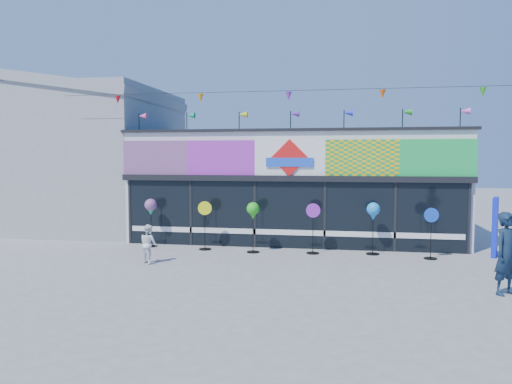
% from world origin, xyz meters
% --- Properties ---
extents(ground, '(80.00, 80.00, 0.00)m').
position_xyz_m(ground, '(0.00, 0.00, 0.00)').
color(ground, gray).
rests_on(ground, ground).
extents(kite_shop, '(16.00, 5.70, 5.31)m').
position_xyz_m(kite_shop, '(0.00, 5.94, 2.05)').
color(kite_shop, white).
rests_on(kite_shop, ground).
extents(neighbour_building, '(8.18, 7.20, 6.87)m').
position_xyz_m(neighbour_building, '(-10.00, 7.00, 3.20)').
color(neighbour_building, '#979A9C').
rests_on(neighbour_building, ground).
extents(blue_sign, '(0.43, 0.92, 1.86)m').
position_xyz_m(blue_sign, '(6.53, 3.21, 0.93)').
color(blue_sign, '#0E21D9').
rests_on(blue_sign, ground).
extents(spinner_0, '(0.42, 0.42, 1.68)m').
position_xyz_m(spinner_0, '(-4.79, 2.89, 1.34)').
color(spinner_0, black).
rests_on(spinner_0, ground).
extents(spinner_1, '(0.46, 0.42, 1.64)m').
position_xyz_m(spinner_1, '(-2.78, 2.64, 0.87)').
color(spinner_1, black).
rests_on(spinner_1, ground).
extents(spinner_2, '(0.42, 0.42, 1.66)m').
position_xyz_m(spinner_2, '(-1.09, 2.43, 1.32)').
color(spinner_2, black).
rests_on(spinner_2, ground).
extents(spinner_3, '(0.46, 0.42, 1.63)m').
position_xyz_m(spinner_3, '(0.86, 2.58, 0.86)').
color(spinner_3, black).
rests_on(spinner_3, ground).
extents(spinner_4, '(0.43, 0.43, 1.68)m').
position_xyz_m(spinner_4, '(2.76, 2.78, 1.34)').
color(spinner_4, black).
rests_on(spinner_4, ground).
extents(spinner_5, '(0.44, 0.40, 1.58)m').
position_xyz_m(spinner_5, '(4.47, 2.35, 0.83)').
color(spinner_5, black).
rests_on(spinner_5, ground).
extents(adult_man, '(0.82, 0.77, 1.89)m').
position_xyz_m(adult_man, '(5.49, -1.50, 0.94)').
color(adult_man, '#122339').
rests_on(adult_man, ground).
extents(child, '(0.64, 0.59, 1.14)m').
position_xyz_m(child, '(-3.83, 0.30, 0.57)').
color(child, white).
rests_on(child, ground).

